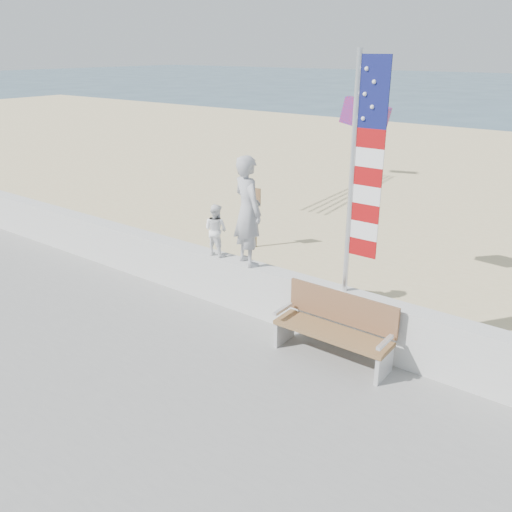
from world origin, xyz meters
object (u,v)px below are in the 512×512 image
object	(u,v)px
child	(216,230)
bench	(335,326)
flag	(361,169)
adult	(248,211)

from	to	relation	value
child	bench	size ratio (longest dim) A/B	0.52
bench	flag	distance (m)	2.35
adult	flag	size ratio (longest dim) A/B	0.54
adult	bench	world-z (taller)	adult
bench	flag	xyz separation A→B (m)	(0.01, 0.45, 2.30)
child	bench	world-z (taller)	child
adult	bench	xyz separation A→B (m)	(2.00, -0.45, -1.33)
child	adult	bearing A→B (deg)	179.36
child	flag	bearing A→B (deg)	179.35
adult	flag	distance (m)	2.23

